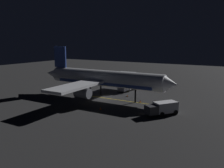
{
  "coord_description": "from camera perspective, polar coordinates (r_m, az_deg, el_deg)",
  "views": [
    {
      "loc": [
        43.77,
        27.91,
        12.81
      ],
      "look_at": [
        0.0,
        2.0,
        3.5
      ],
      "focal_mm": 37.09,
      "sensor_mm": 36.0,
      "label": 1
    }
  ],
  "objects": [
    {
      "name": "ground_plane",
      "position": [
        53.49,
        -1.85,
        -3.6
      ],
      "size": [
        180.0,
        180.0,
        0.2
      ],
      "primitive_type": "cube",
      "color": "#272728"
    },
    {
      "name": "apron_guide_stripe",
      "position": [
        51.66,
        2.02,
        -3.99
      ],
      "size": [
        0.5,
        19.44,
        0.01
      ],
      "primitive_type": "cube",
      "rotation": [
        0.0,
        0.0,
        0.01
      ],
      "color": "gold",
      "rests_on": "ground_plane"
    },
    {
      "name": "airliner",
      "position": [
        52.89,
        -2.42,
        1.29
      ],
      "size": [
        30.99,
        34.46,
        11.7
      ],
      "color": "white",
      "rests_on": "ground_plane"
    },
    {
      "name": "baggage_truck",
      "position": [
        42.14,
        12.36,
        -5.86
      ],
      "size": [
        5.96,
        5.15,
        2.31
      ],
      "color": "silver",
      "rests_on": "ground_plane"
    },
    {
      "name": "catering_truck",
      "position": [
        61.07,
        3.74,
        -0.53
      ],
      "size": [
        6.11,
        2.46,
        2.5
      ],
      "color": "silver",
      "rests_on": "ground_plane"
    },
    {
      "name": "ground_crew_worker",
      "position": [
        45.49,
        10.7,
        -5.01
      ],
      "size": [
        0.4,
        0.4,
        1.74
      ],
      "color": "black",
      "rests_on": "ground_plane"
    },
    {
      "name": "traffic_cone_near_left",
      "position": [
        44.49,
        -2.85,
        -6.04
      ],
      "size": [
        0.5,
        0.5,
        0.55
      ],
      "color": "#EA590F",
      "rests_on": "ground_plane"
    },
    {
      "name": "traffic_cone_near_right",
      "position": [
        54.85,
        3.77,
        -2.89
      ],
      "size": [
        0.5,
        0.5,
        0.55
      ],
      "color": "#EA590F",
      "rests_on": "ground_plane"
    },
    {
      "name": "traffic_cone_under_wing",
      "position": [
        50.02,
        6.97,
        -4.25
      ],
      "size": [
        0.5,
        0.5,
        0.55
      ],
      "color": "#EA590F",
      "rests_on": "ground_plane"
    }
  ]
}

